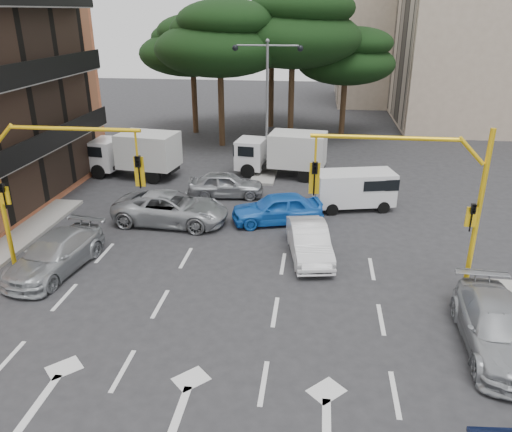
{
  "coord_description": "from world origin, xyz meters",
  "views": [
    {
      "loc": [
        3.15,
        -14.28,
        9.4
      ],
      "look_at": [
        0.78,
        4.5,
        1.6
      ],
      "focal_mm": 35.0,
      "sensor_mm": 36.0,
      "label": 1
    }
  ],
  "objects_px": {
    "car_silver_wagon": "(55,254)",
    "car_silver_cross_a": "(171,208)",
    "box_truck_a": "(134,155)",
    "van_white": "(354,190)",
    "car_silver_cross_b": "(226,184)",
    "box_truck_b": "(281,154)",
    "signal_mast_left": "(41,174)",
    "signal_mast_right": "(426,190)",
    "car_blue_compact": "(277,208)",
    "car_silver_parked": "(498,328)",
    "car_white_hatch": "(309,241)",
    "street_lamp_center": "(267,83)"
  },
  "relations": [
    {
      "from": "box_truck_b",
      "to": "car_blue_compact",
      "type": "bearing_deg",
      "value": -170.04
    },
    {
      "from": "car_silver_cross_a",
      "to": "box_truck_a",
      "type": "height_order",
      "value": "box_truck_a"
    },
    {
      "from": "signal_mast_right",
      "to": "car_silver_wagon",
      "type": "distance_m",
      "value": 13.88
    },
    {
      "from": "signal_mast_left",
      "to": "car_silver_cross_a",
      "type": "distance_m",
      "value": 6.73
    },
    {
      "from": "car_silver_cross_a",
      "to": "car_silver_parked",
      "type": "height_order",
      "value": "car_silver_cross_a"
    },
    {
      "from": "car_blue_compact",
      "to": "box_truck_b",
      "type": "height_order",
      "value": "box_truck_b"
    },
    {
      "from": "signal_mast_left",
      "to": "box_truck_a",
      "type": "height_order",
      "value": "signal_mast_left"
    },
    {
      "from": "car_silver_cross_a",
      "to": "box_truck_b",
      "type": "relative_size",
      "value": 0.99
    },
    {
      "from": "car_silver_wagon",
      "to": "car_silver_parked",
      "type": "distance_m",
      "value": 15.69
    },
    {
      "from": "street_lamp_center",
      "to": "car_silver_cross_b",
      "type": "height_order",
      "value": "street_lamp_center"
    },
    {
      "from": "signal_mast_left",
      "to": "car_white_hatch",
      "type": "distance_m",
      "value": 10.56
    },
    {
      "from": "car_blue_compact",
      "to": "car_white_hatch",
      "type": "bearing_deg",
      "value": 9.39
    },
    {
      "from": "street_lamp_center",
      "to": "box_truck_b",
      "type": "bearing_deg",
      "value": -41.03
    },
    {
      "from": "car_white_hatch",
      "to": "car_silver_parked",
      "type": "xyz_separation_m",
      "value": [
        5.7,
        -5.37,
        0.02
      ]
    },
    {
      "from": "signal_mast_left",
      "to": "car_blue_compact",
      "type": "relative_size",
      "value": 1.4
    },
    {
      "from": "signal_mast_right",
      "to": "car_silver_cross_b",
      "type": "bearing_deg",
      "value": 133.43
    },
    {
      "from": "street_lamp_center",
      "to": "car_silver_parked",
      "type": "distance_m",
      "value": 19.77
    },
    {
      "from": "signal_mast_right",
      "to": "box_truck_a",
      "type": "xyz_separation_m",
      "value": [
        -14.64,
        11.8,
        -2.52
      ]
    },
    {
      "from": "car_silver_cross_b",
      "to": "van_white",
      "type": "bearing_deg",
      "value": -103.9
    },
    {
      "from": "box_truck_a",
      "to": "car_silver_wagon",
      "type": "bearing_deg",
      "value": -166.75
    },
    {
      "from": "signal_mast_right",
      "to": "car_blue_compact",
      "type": "height_order",
      "value": "signal_mast_right"
    },
    {
      "from": "car_silver_cross_a",
      "to": "car_silver_parked",
      "type": "distance_m",
      "value": 14.72
    },
    {
      "from": "car_white_hatch",
      "to": "car_silver_cross_a",
      "type": "distance_m",
      "value": 7.14
    },
    {
      "from": "box_truck_b",
      "to": "car_silver_cross_a",
      "type": "bearing_deg",
      "value": 157.57
    },
    {
      "from": "signal_mast_right",
      "to": "car_silver_parked",
      "type": "relative_size",
      "value": 1.22
    },
    {
      "from": "car_white_hatch",
      "to": "box_truck_a",
      "type": "distance_m",
      "value": 14.45
    },
    {
      "from": "car_silver_wagon",
      "to": "car_white_hatch",
      "type": "bearing_deg",
      "value": 22.07
    },
    {
      "from": "car_silver_cross_b",
      "to": "box_truck_b",
      "type": "relative_size",
      "value": 0.74
    },
    {
      "from": "car_silver_wagon",
      "to": "box_truck_a",
      "type": "bearing_deg",
      "value": 103.65
    },
    {
      "from": "car_blue_compact",
      "to": "car_silver_cross_a",
      "type": "distance_m",
      "value": 5.02
    },
    {
      "from": "car_silver_wagon",
      "to": "box_truck_a",
      "type": "distance_m",
      "value": 12.0
    },
    {
      "from": "car_silver_cross_b",
      "to": "box_truck_a",
      "type": "bearing_deg",
      "value": 58.8
    },
    {
      "from": "car_silver_wagon",
      "to": "car_silver_cross_a",
      "type": "xyz_separation_m",
      "value": [
        3.12,
        5.14,
        0.06
      ]
    },
    {
      "from": "box_truck_a",
      "to": "box_truck_b",
      "type": "distance_m",
      "value": 8.94
    },
    {
      "from": "box_truck_a",
      "to": "van_white",
      "type": "bearing_deg",
      "value": -98.22
    },
    {
      "from": "car_silver_wagon",
      "to": "car_silver_cross_a",
      "type": "relative_size",
      "value": 0.89
    },
    {
      "from": "signal_mast_left",
      "to": "car_silver_wagon",
      "type": "height_order",
      "value": "signal_mast_left"
    },
    {
      "from": "car_white_hatch",
      "to": "van_white",
      "type": "relative_size",
      "value": 1.07
    },
    {
      "from": "car_silver_wagon",
      "to": "van_white",
      "type": "height_order",
      "value": "van_white"
    },
    {
      "from": "street_lamp_center",
      "to": "signal_mast_left",
      "type": "bearing_deg",
      "value": -115.91
    },
    {
      "from": "street_lamp_center",
      "to": "signal_mast_right",
      "type": "bearing_deg",
      "value": -64.09
    },
    {
      "from": "signal_mast_right",
      "to": "van_white",
      "type": "xyz_separation_m",
      "value": [
        -1.7,
        8.08,
        -2.9
      ]
    },
    {
      "from": "street_lamp_center",
      "to": "car_blue_compact",
      "type": "xyz_separation_m",
      "value": [
        1.39,
        -8.34,
        -4.7
      ]
    },
    {
      "from": "car_silver_wagon",
      "to": "signal_mast_right",
      "type": "bearing_deg",
      "value": 8.78
    },
    {
      "from": "car_white_hatch",
      "to": "box_truck_b",
      "type": "bearing_deg",
      "value": 90.29
    },
    {
      "from": "signal_mast_left",
      "to": "box_truck_b",
      "type": "xyz_separation_m",
      "value": [
        7.8,
        13.14,
        -2.54
      ]
    },
    {
      "from": "car_silver_parked",
      "to": "box_truck_a",
      "type": "distance_m",
      "value": 22.27
    },
    {
      "from": "box_truck_a",
      "to": "car_silver_parked",
      "type": "bearing_deg",
      "value": -124.19
    },
    {
      "from": "car_white_hatch",
      "to": "car_blue_compact",
      "type": "distance_m",
      "value": 3.77
    },
    {
      "from": "signal_mast_left",
      "to": "car_silver_wagon",
      "type": "distance_m",
      "value": 3.19
    }
  ]
}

